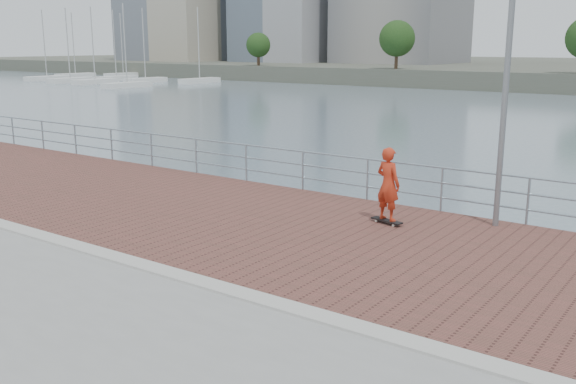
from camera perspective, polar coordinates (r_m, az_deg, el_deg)
The scene contains 7 objects.
brick_lane at distance 13.71m, azimuth 3.92°, elevation -4.03°, with size 40.00×6.80×0.02m, color brown.
curb at distance 10.97m, azimuth -6.18°, elevation -8.41°, with size 40.00×0.40×0.06m, color #B7B5AD.
guardrail at distance 16.44m, azimuth 10.24°, elevation 1.13°, with size 39.06×0.06×1.13m.
street_lamp at distance 14.26m, azimuth 18.67°, elevation 15.06°, with size 0.48×1.40×6.60m.
skateboard at distance 14.80m, azimuth 8.78°, elevation -2.53°, with size 0.81×0.37×0.09m.
skateboarder at distance 14.60m, azimuth 8.89°, elevation 0.70°, with size 0.61×0.40×1.68m, color red.
marina at distance 110.12m, azimuth -15.53°, elevation 9.72°, with size 32.25×26.79×11.42m.
Camera 1 is at (6.88, -7.55, 4.03)m, focal length 40.00 mm.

